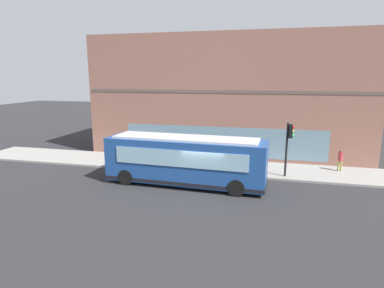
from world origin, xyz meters
TOP-DOWN VIEW (x-y plane):
  - ground at (0.00, 0.00)m, footprint 120.00×120.00m
  - sidewalk_curb at (4.67, 0.00)m, footprint 4.14×40.00m
  - building_corner at (11.22, 0.00)m, footprint 9.00×23.11m
  - city_bus_nearside at (0.50, 1.38)m, footprint 3.02×10.15m
  - traffic_light_near_corner at (3.27, -4.97)m, footprint 0.32×0.49m
  - fire_hydrant at (3.51, -3.09)m, footprint 0.35×0.35m
  - pedestrian_walking_along_curb at (4.87, 0.40)m, footprint 0.32×0.32m
  - pedestrian_near_building_entrance at (5.43, -8.65)m, footprint 0.32×0.32m
  - newspaper_vending_box at (3.44, 5.16)m, footprint 0.44×0.42m

SIDE VIEW (x-z plane):
  - ground at x=0.00m, z-range 0.00..0.00m
  - sidewalk_curb at x=4.67m, z-range 0.00..0.15m
  - fire_hydrant at x=3.51m, z-range 0.14..0.88m
  - newspaper_vending_box at x=3.44m, z-range 0.15..1.05m
  - pedestrian_near_building_entrance at x=5.43m, z-range 0.26..1.84m
  - pedestrian_walking_along_curb at x=4.87m, z-range 0.26..1.87m
  - city_bus_nearside at x=0.50m, z-range 0.02..3.09m
  - traffic_light_near_corner at x=3.27m, z-range 0.87..4.50m
  - building_corner at x=11.22m, z-range -0.01..10.13m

